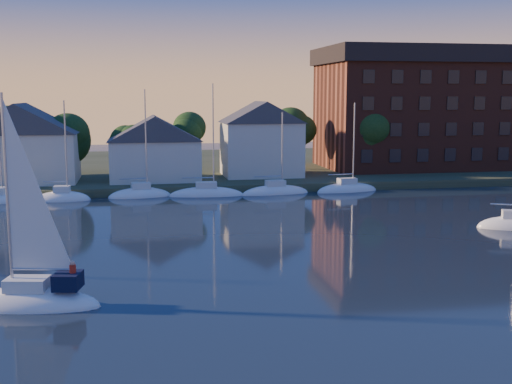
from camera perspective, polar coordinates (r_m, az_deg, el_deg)
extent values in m
plane|color=black|center=(28.13, 7.83, -16.01)|extent=(260.00, 260.00, 0.00)
cube|color=#333C23|center=(100.22, -5.81, 1.94)|extent=(160.00, 50.00, 2.00)
cube|color=brown|center=(77.53, -4.36, -0.02)|extent=(120.00, 3.00, 1.00)
cube|color=silver|center=(83.68, -20.03, 2.88)|extent=(13.00, 9.00, 6.00)
cube|color=silver|center=(81.64, -8.97, 2.81)|extent=(11.00, 8.00, 5.00)
cube|color=silver|center=(85.07, 0.46, 3.83)|extent=(10.00, 8.00, 7.00)
cube|color=brown|center=(98.76, 14.84, 6.54)|extent=(30.00, 16.00, 15.00)
cube|color=black|center=(98.86, 15.04, 11.59)|extent=(31.00, 17.00, 2.40)
cylinder|color=#382519|center=(88.19, -16.90, 2.49)|extent=(0.50, 0.50, 3.50)
sphere|color=#163312|center=(87.85, -17.03, 5.37)|extent=(5.40, 5.40, 5.40)
cylinder|color=#382519|center=(87.67, -11.70, 2.65)|extent=(0.50, 0.50, 3.50)
sphere|color=#163312|center=(87.32, -11.79, 5.55)|extent=(5.40, 5.40, 5.40)
cylinder|color=#382519|center=(87.87, -6.47, 2.79)|extent=(0.50, 0.50, 3.50)
sphere|color=#163312|center=(87.53, -6.52, 5.68)|extent=(5.40, 5.40, 5.40)
cylinder|color=#382519|center=(88.81, -1.31, 2.90)|extent=(0.50, 0.50, 3.50)
sphere|color=#163312|center=(88.47, -1.32, 5.77)|extent=(5.40, 5.40, 5.40)
cylinder|color=#382519|center=(90.44, 3.71, 2.99)|extent=(0.50, 0.50, 3.50)
sphere|color=#163312|center=(90.10, 3.73, 5.81)|extent=(5.40, 5.40, 5.40)
cylinder|color=#382519|center=(92.73, 8.51, 3.05)|extent=(0.50, 0.50, 3.50)
sphere|color=#163312|center=(92.41, 8.57, 5.80)|extent=(5.40, 5.40, 5.40)
cylinder|color=#382519|center=(95.65, 13.05, 3.09)|extent=(0.50, 0.50, 3.50)
sphere|color=#163312|center=(95.33, 13.14, 5.76)|extent=(5.40, 5.40, 5.40)
cylinder|color=#382519|center=(99.12, 17.30, 3.11)|extent=(0.50, 0.50, 3.50)
sphere|color=#163312|center=(98.82, 17.41, 5.68)|extent=(5.40, 5.40, 5.40)
cylinder|color=#382519|center=(103.10, 21.24, 3.12)|extent=(0.50, 0.50, 3.50)
sphere|color=#163312|center=(102.81, 21.37, 5.59)|extent=(5.40, 5.40, 5.40)
ellipsoid|color=white|center=(74.52, -16.42, -0.71)|extent=(7.50, 2.40, 2.20)
cube|color=white|center=(74.33, -16.47, 0.28)|extent=(2.10, 1.32, 0.70)
cylinder|color=#A5A8AD|center=(73.75, -16.04, 3.87)|extent=(0.16, 0.16, 10.00)
cylinder|color=#A5A8AD|center=(74.30, -17.13, 0.91)|extent=(3.15, 0.12, 0.12)
ellipsoid|color=white|center=(74.12, -10.26, -0.54)|extent=(7.50, 2.40, 2.20)
cube|color=white|center=(73.93, -10.29, 0.46)|extent=(2.10, 1.32, 0.70)
cylinder|color=#A5A8AD|center=(73.42, -9.80, 4.07)|extent=(0.16, 0.16, 10.00)
cylinder|color=#A5A8AD|center=(73.81, -10.95, 1.09)|extent=(3.15, 0.12, 0.12)
ellipsoid|color=white|center=(74.58, -4.11, -0.36)|extent=(7.50, 2.40, 2.20)
cube|color=white|center=(74.39, -4.12, 0.63)|extent=(2.10, 1.32, 0.70)
cylinder|color=#A5A8AD|center=(73.97, -3.58, 4.21)|extent=(0.16, 0.16, 10.00)
cylinder|color=#A5A8AD|center=(74.19, -4.76, 1.26)|extent=(3.15, 0.12, 0.12)
ellipsoid|color=white|center=(75.89, 1.90, -0.19)|extent=(7.50, 2.40, 2.20)
cube|color=white|center=(75.70, 1.91, 0.78)|extent=(2.10, 1.32, 0.70)
cylinder|color=#A5A8AD|center=(75.37, 2.48, 4.30)|extent=(0.16, 0.16, 10.00)
cylinder|color=#A5A8AD|center=(75.41, 1.30, 1.41)|extent=(3.15, 0.12, 0.12)
ellipsoid|color=white|center=(78.00, 7.65, -0.02)|extent=(7.50, 2.40, 2.20)
cube|color=white|center=(77.81, 7.67, 0.93)|extent=(2.10, 1.32, 0.70)
cylinder|color=#A5A8AD|center=(77.57, 8.27, 4.34)|extent=(0.16, 0.16, 10.00)
cylinder|color=#A5A8AD|center=(77.45, 7.10, 1.54)|extent=(3.15, 0.12, 0.12)
ellipsoid|color=white|center=(38.45, -19.58, -9.57)|extent=(8.51, 4.21, 2.20)
cube|color=white|center=(38.07, -19.68, -7.71)|extent=(2.53, 1.87, 0.70)
cylinder|color=#A5A8AD|center=(37.30, -21.25, -0.12)|extent=(0.16, 0.16, 10.87)
cylinder|color=#A5A8AD|center=(37.54, -18.46, -6.53)|extent=(3.38, 0.81, 0.12)
cube|color=black|center=(37.28, -16.38, -7.57)|extent=(1.69, 1.83, 0.90)
ellipsoid|color=white|center=(60.74, 21.73, -3.05)|extent=(6.08, 4.08, 2.20)
cube|color=white|center=(60.50, 21.80, -1.85)|extent=(1.91, 1.63, 0.70)
cylinder|color=#A5A8AD|center=(60.26, 21.24, -1.03)|extent=(2.28, 1.07, 0.12)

